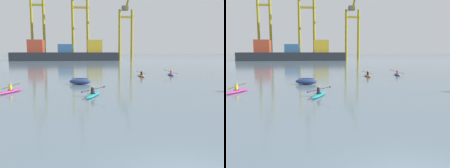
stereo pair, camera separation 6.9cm
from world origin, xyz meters
TOP-DOWN VIEW (x-y plane):
  - container_barge at (-8.26, 101.35)m, footprint 44.19×9.98m
  - gantry_crane_west at (-21.68, 116.17)m, footprint 6.73×18.17m
  - gantry_crane_west_mid at (-1.90, 110.33)m, footprint 7.97×18.37m
  - gantry_crane_east_mid at (19.47, 110.77)m, footprint 7.07×16.84m
  - capsized_dinghy at (-3.09, 23.20)m, footprint 2.78×1.66m
  - kayak_orange at (6.47, 31.18)m, footprint 2.22×3.41m
  - kayak_teal at (-2.05, 15.05)m, footprint 2.08×3.37m
  - kayak_magenta at (-9.68, 18.17)m, footprint 2.03×3.35m
  - kayak_blue at (11.69, 32.28)m, footprint 2.20×3.45m

SIDE VIEW (x-z plane):
  - kayak_orange at x=6.47m, z-range -0.32..0.66m
  - kayak_teal at x=-2.05m, z-range -0.30..0.65m
  - kayak_magenta at x=-9.68m, z-range -0.33..0.68m
  - kayak_blue at x=11.69m, z-range -0.32..0.67m
  - capsized_dinghy at x=-3.09m, z-range -0.03..0.73m
  - container_barge at x=-8.26m, z-range -1.47..7.24m
  - gantry_crane_east_mid at x=19.47m, z-range -0.08..32.23m
  - gantry_crane_west_mid at x=-1.90m, z-range -0.01..37.40m
  - gantry_crane_west at x=-21.68m, z-range -1.08..41.11m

